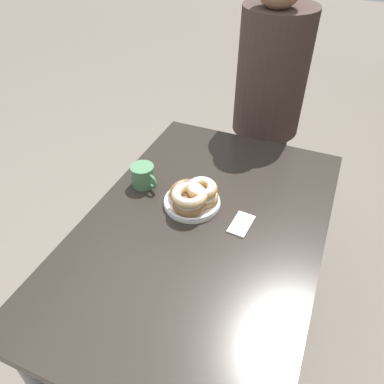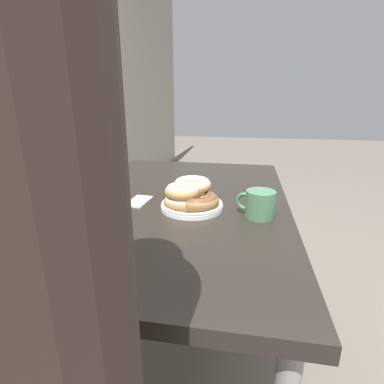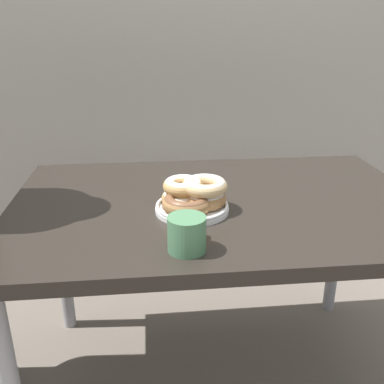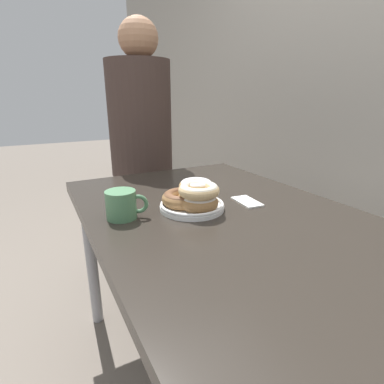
{
  "view_description": "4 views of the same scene",
  "coord_description": "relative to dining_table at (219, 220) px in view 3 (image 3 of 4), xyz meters",
  "views": [
    {
      "loc": [
        0.87,
        0.48,
        1.64
      ],
      "look_at": [
        -0.09,
        0.08,
        0.76
      ],
      "focal_mm": 35.0,
      "sensor_mm": 36.0,
      "label": 1
    },
    {
      "loc": [
        -1.04,
        -0.09,
        1.08
      ],
      "look_at": [
        -0.09,
        0.08,
        0.76
      ],
      "focal_mm": 28.0,
      "sensor_mm": 36.0,
      "label": 2
    },
    {
      "loc": [
        -0.21,
        -1.05,
        1.21
      ],
      "look_at": [
        -0.09,
        0.08,
        0.76
      ],
      "focal_mm": 40.0,
      "sensor_mm": 36.0,
      "label": 3
    },
    {
      "loc": [
        0.72,
        -0.36,
        1.06
      ],
      "look_at": [
        -0.09,
        0.08,
        0.76
      ],
      "focal_mm": 28.0,
      "sensor_mm": 36.0,
      "label": 4
    }
  ],
  "objects": [
    {
      "name": "dining_table",
      "position": [
        0.0,
        0.0,
        0.0
      ],
      "size": [
        1.27,
        0.82,
        0.7
      ],
      "color": "#28231E",
      "rests_on": "ground_plane"
    },
    {
      "name": "coffee_mug",
      "position": [
        -0.13,
        -0.3,
        0.11
      ],
      "size": [
        0.09,
        0.12,
        0.09
      ],
      "color": "#4C7F56",
      "rests_on": "dining_table"
    },
    {
      "name": "napkin",
      "position": [
        -0.06,
        0.12,
        0.07
      ],
      "size": [
        0.12,
        0.07,
        0.01
      ],
      "color": "white",
      "rests_on": "dining_table"
    },
    {
      "name": "wall_back",
      "position": [
        0.0,
        0.97,
        0.66
      ],
      "size": [
        8.0,
        0.05,
        2.6
      ],
      "color": "#9E998E",
      "rests_on": "ground_plane"
    },
    {
      "name": "donut_plate",
      "position": [
        -0.09,
        -0.07,
        0.11
      ],
      "size": [
        0.23,
        0.22,
        0.1
      ],
      "color": "white",
      "rests_on": "dining_table"
    }
  ]
}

